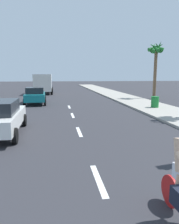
{
  "coord_description": "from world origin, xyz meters",
  "views": [
    {
      "loc": [
        -1.01,
        1.95,
        2.68
      ],
      "look_at": [
        0.37,
        11.19,
        1.1
      ],
      "focal_mm": 34.99,
      "sensor_mm": 36.0,
      "label": 1
    }
  ],
  "objects": [
    {
      "name": "lane_stripe_3",
      "position": [
        0.0,
        12.07,
        0.0
      ],
      "size": [
        0.16,
        1.8,
        0.01
      ],
      "primitive_type": "cube",
      "color": "white",
      "rests_on": "ground"
    },
    {
      "name": "lane_stripe_5",
      "position": [
        0.0,
        20.42,
        0.0
      ],
      "size": [
        0.16,
        1.8,
        0.01
      ],
      "primitive_type": "cube",
      "color": "white",
      "rests_on": "ground"
    },
    {
      "name": "delivery_truck",
      "position": [
        -2.93,
        34.37,
        1.5
      ],
      "size": [
        2.71,
        6.25,
        2.8
      ],
      "rotation": [
        0.0,
        0.0,
        0.01
      ],
      "color": "#23478C",
      "rests_on": "ground"
    },
    {
      "name": "lane_stripe_2",
      "position": [
        0.0,
        7.14,
        0.0
      ],
      "size": [
        0.16,
        1.8,
        0.01
      ],
      "primitive_type": "cube",
      "color": "white",
      "rests_on": "ground"
    },
    {
      "name": "ground_plane",
      "position": [
        0.0,
        20.0,
        0.0
      ],
      "size": [
        160.0,
        160.0,
        0.0
      ],
      "primitive_type": "plane",
      "color": "#2D2D33"
    },
    {
      "name": "trash_bin_far",
      "position": [
        6.72,
        18.28,
        0.57
      ],
      "size": [
        0.6,
        0.6,
        0.87
      ],
      "primitive_type": "cylinder",
      "color": "#19722D",
      "rests_on": "sidewalk_strip"
    },
    {
      "name": "palm_tree_far",
      "position": [
        9.94,
        25.41,
        5.03
      ],
      "size": [
        1.84,
        1.85,
        6.45
      ],
      "color": "brown",
      "rests_on": "ground"
    },
    {
      "name": "parked_car_teal",
      "position": [
        -3.02,
        22.86,
        0.84
      ],
      "size": [
        2.1,
        4.28,
        1.57
      ],
      "rotation": [
        0.0,
        0.0,
        0.04
      ],
      "color": "#14727A",
      "rests_on": "ground"
    },
    {
      "name": "lane_stripe_4",
      "position": [
        0.0,
        16.42,
        0.0
      ],
      "size": [
        0.16,
        1.8,
        0.01
      ],
      "primitive_type": "cube",
      "color": "white",
      "rests_on": "ground"
    },
    {
      "name": "sidewalk_strip",
      "position": [
        6.8,
        22.0,
        0.07
      ],
      "size": [
        3.6,
        80.0,
        0.14
      ],
      "primitive_type": "cube",
      "color": "#9E998E",
      "rests_on": "ground"
    }
  ]
}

